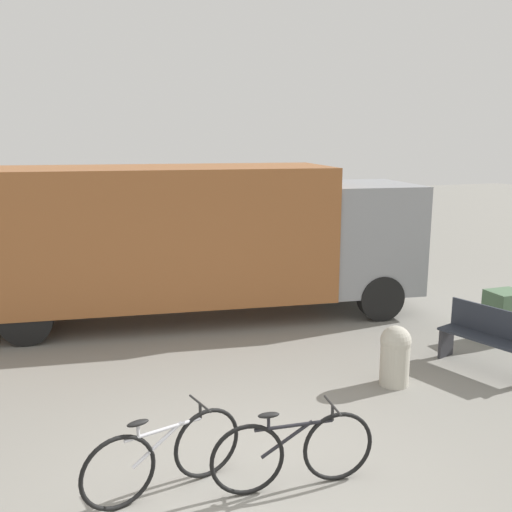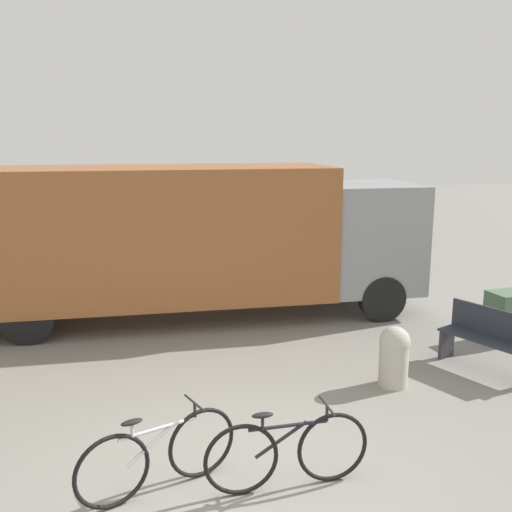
{
  "view_description": "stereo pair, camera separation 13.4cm",
  "coord_description": "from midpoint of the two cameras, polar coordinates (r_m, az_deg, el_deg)",
  "views": [
    {
      "loc": [
        -1.58,
        -4.82,
        3.49
      ],
      "look_at": [
        1.44,
        3.82,
        1.56
      ],
      "focal_mm": 40.0,
      "sensor_mm": 36.0,
      "label": 1
    },
    {
      "loc": [
        -1.46,
        -4.86,
        3.49
      ],
      "look_at": [
        1.44,
        3.82,
        1.56
      ],
      "focal_mm": 40.0,
      "sensor_mm": 36.0,
      "label": 2
    }
  ],
  "objects": [
    {
      "name": "bicycle_middle",
      "position": [
        6.04,
        3.08,
        -18.91
      ],
      "size": [
        1.71,
        0.44,
        0.85
      ],
      "rotation": [
        0.0,
        0.0,
        -0.08
      ],
      "color": "black",
      "rests_on": "ground"
    },
    {
      "name": "bicycle_near",
      "position": [
        6.05,
        -9.81,
        -19.07
      ],
      "size": [
        1.67,
        0.55,
        0.85
      ],
      "rotation": [
        0.0,
        0.0,
        0.25
      ],
      "color": "black",
      "rests_on": "ground"
    },
    {
      "name": "bollard_near_bench",
      "position": [
        8.42,
        13.29,
        -9.48
      ],
      "size": [
        0.44,
        0.44,
        0.88
      ],
      "color": "#B2AD9E",
      "rests_on": "ground"
    },
    {
      "name": "ground_plane",
      "position": [
        6.16,
        -1.68,
        -22.64
      ],
      "size": [
        60.0,
        60.0,
        0.0
      ],
      "primitive_type": "plane",
      "color": "gray"
    },
    {
      "name": "delivery_truck",
      "position": [
        11.02,
        -7.78,
        2.09
      ],
      "size": [
        9.27,
        3.35,
        2.94
      ],
      "rotation": [
        0.0,
        0.0,
        -0.13
      ],
      "color": "#99592D",
      "rests_on": "ground"
    },
    {
      "name": "utility_box",
      "position": [
        10.86,
        23.25,
        -5.47
      ],
      "size": [
        0.58,
        0.52,
        0.87
      ],
      "color": "#4C6B4C",
      "rests_on": "ground"
    },
    {
      "name": "park_bench",
      "position": [
        9.38,
        21.86,
        -7.5
      ],
      "size": [
        0.82,
        1.51,
        0.95
      ],
      "rotation": [
        0.0,
        0.0,
        1.88
      ],
      "color": "#282D38",
      "rests_on": "ground"
    }
  ]
}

